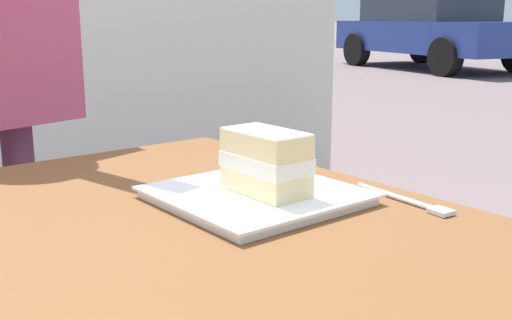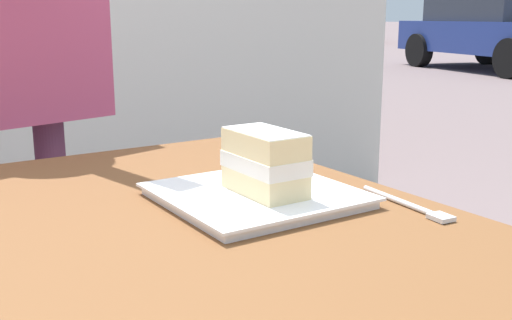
{
  "view_description": "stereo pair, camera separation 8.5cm",
  "coord_description": "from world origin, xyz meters",
  "px_view_note": "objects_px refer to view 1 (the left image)",
  "views": [
    {
      "loc": [
        0.52,
        -0.26,
        0.98
      ],
      "look_at": [
        -0.12,
        0.26,
        0.78
      ],
      "focal_mm": 42.93,
      "sensor_mm": 36.0,
      "label": 1
    },
    {
      "loc": [
        0.57,
        -0.19,
        0.98
      ],
      "look_at": [
        -0.12,
        0.26,
        0.78
      ],
      "focal_mm": 42.93,
      "sensor_mm": 36.0,
      "label": 2
    }
  ],
  "objects_px": {
    "dessert_plate": "(256,196)",
    "parked_car_near": "(432,28)",
    "cake_slice": "(266,162)",
    "dessert_fork": "(408,201)",
    "parked_car_extra": "(278,21)"
  },
  "relations": [
    {
      "from": "dessert_plate",
      "to": "parked_car_near",
      "type": "distance_m",
      "value": 11.42
    },
    {
      "from": "cake_slice",
      "to": "dessert_fork",
      "type": "bearing_deg",
      "value": 51.3
    },
    {
      "from": "cake_slice",
      "to": "parked_car_extra",
      "type": "height_order",
      "value": "parked_car_extra"
    },
    {
      "from": "parked_car_near",
      "to": "parked_car_extra",
      "type": "height_order",
      "value": "parked_car_extra"
    },
    {
      "from": "dessert_fork",
      "to": "parked_car_near",
      "type": "relative_size",
      "value": 0.04
    },
    {
      "from": "parked_car_extra",
      "to": "dessert_fork",
      "type": "bearing_deg",
      "value": -40.45
    },
    {
      "from": "dessert_plate",
      "to": "parked_car_near",
      "type": "height_order",
      "value": "parked_car_near"
    },
    {
      "from": "dessert_fork",
      "to": "parked_car_near",
      "type": "bearing_deg",
      "value": 125.28
    },
    {
      "from": "dessert_fork",
      "to": "parked_car_near",
      "type": "distance_m",
      "value": 11.37
    },
    {
      "from": "dessert_plate",
      "to": "parked_car_extra",
      "type": "xyz_separation_m",
      "value": [
        -17.71,
        15.38,
        0.08
      ]
    },
    {
      "from": "dessert_plate",
      "to": "parked_car_extra",
      "type": "distance_m",
      "value": 23.46
    },
    {
      "from": "dessert_plate",
      "to": "parked_car_extra",
      "type": "relative_size",
      "value": 0.06
    },
    {
      "from": "dessert_plate",
      "to": "cake_slice",
      "type": "xyz_separation_m",
      "value": [
        0.02,
        0.0,
        0.05
      ]
    },
    {
      "from": "cake_slice",
      "to": "parked_car_near",
      "type": "relative_size",
      "value": 0.03
    },
    {
      "from": "dessert_plate",
      "to": "parked_car_near",
      "type": "bearing_deg",
      "value": 124.24
    }
  ]
}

